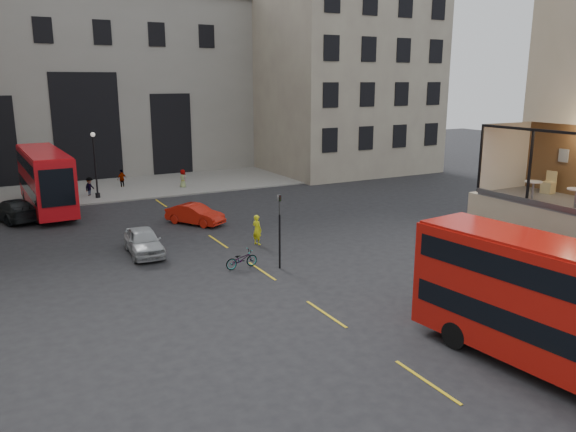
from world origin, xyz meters
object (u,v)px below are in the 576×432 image
cyclist (257,230)px  cafe_chair_d (548,187)px  car_c (14,210)px  pedestrian_c (122,179)px  bus_near (574,309)px  traffic_light_near (280,222)px  street_lamp_b (96,170)px  car_b (195,214)px  pedestrian_d (183,179)px  car_a (144,241)px  cafe_table_mid (576,196)px  pedestrian_b (90,187)px  cafe_table_far (533,188)px  bus_far (45,177)px  bicycle (242,259)px

cyclist → cafe_chair_d: (7.63, -12.98, 4.00)m
car_c → pedestrian_c: size_ratio=3.07×
cyclist → bus_near: bearing=167.0°
traffic_light_near → street_lamp_b: street_lamp_b is taller
car_b → pedestrian_d: size_ratio=2.41×
bus_near → pedestrian_c: bus_near is taller
car_c → cyclist: (12.09, -12.97, 0.15)m
car_a → pedestrian_c: 20.40m
cyclist → street_lamp_b: bearing=-1.4°
cafe_table_mid → car_b: bearing=108.1°
car_a → cyclist: size_ratio=2.40×
pedestrian_b → pedestrian_d: bearing=-45.4°
cafe_table_mid → pedestrian_b: bearing=108.9°
traffic_light_near → street_lamp_b: bearing=102.8°
pedestrian_c → cafe_table_far: 36.55m
bus_far → cafe_chair_d: size_ratio=11.92×
bus_far → cafe_chair_d: (17.37, -28.02, 2.40)m
bus_near → cafe_table_mid: 5.15m
cafe_table_far → cyclist: bearing=111.9°
car_a → cafe_table_mid: cafe_table_mid is taller
cafe_table_mid → street_lamp_b: bearing=108.9°
cyclist → car_c: bearing=23.3°
cyclist → traffic_light_near: bearing=150.0°
car_a → pedestrian_c: pedestrian_c is taller
car_a → cyclist: 6.37m
cyclist → pedestrian_c: (-3.03, 21.42, -0.06)m
car_c → pedestrian_d: pedestrian_d is taller
cafe_table_mid → pedestrian_d: bearing=96.5°
cyclist → cafe_table_far: bearing=-177.7°
car_b → pedestrian_b: bearing=76.7°
cafe_table_mid → bus_near: bearing=-141.8°
car_a → car_b: size_ratio=1.05×
cyclist → cafe_table_mid: (5.59, -15.67, 4.27)m
car_c → bus_near: bearing=97.0°
traffic_light_near → cyclist: size_ratio=2.16×
street_lamp_b → cafe_chair_d: cafe_chair_d is taller
traffic_light_near → pedestrian_d: 23.40m
traffic_light_near → street_lamp_b: 22.56m
bicycle → cyclist: bearing=-40.3°
car_b → bicycle: size_ratio=2.30×
bus_far → pedestrian_c: bus_far is taller
cyclist → cafe_chair_d: cafe_chair_d is taller
street_lamp_b → pedestrian_d: 7.74m
car_a → bus_far: bearing=107.6°
traffic_light_near → car_a: (-5.44, 5.65, -1.70)m
car_a → cafe_chair_d: size_ratio=4.52×
car_c → pedestrian_b: size_ratio=3.12×
car_a → car_c: (-5.84, 11.70, 0.01)m
pedestrian_c → bus_far: bearing=17.7°
traffic_light_near → bus_near: size_ratio=0.34×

